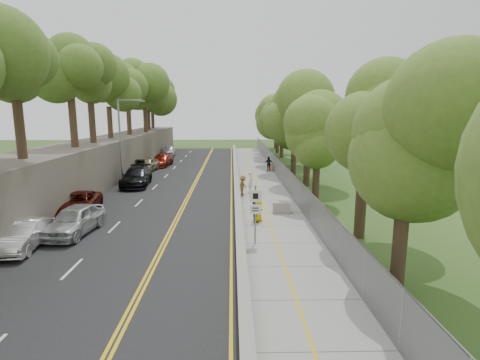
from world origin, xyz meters
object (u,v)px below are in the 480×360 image
(streetlight, at_px, (122,135))
(car_0, at_px, (75,220))
(car_1, at_px, (24,235))
(car_2, at_px, (78,203))
(person_far, at_px, (269,164))
(signpost, at_px, (255,208))
(construction_barrel, at_px, (270,167))
(painter_0, at_px, (258,207))
(concrete_block, at_px, (281,207))

(streetlight, distance_m, car_0, 15.72)
(car_0, distance_m, car_1, 2.80)
(car_1, relative_size, car_2, 0.85)
(person_far, bearing_deg, signpost, 74.55)
(signpost, bearing_deg, streetlight, 124.08)
(construction_barrel, bearing_deg, person_far, -133.04)
(car_1, bearing_deg, streetlight, 83.59)
(construction_barrel, xyz_separation_m, person_far, (-0.22, -0.23, 0.43))
(construction_barrel, height_order, car_0, car_0)
(construction_barrel, height_order, painter_0, painter_0)
(construction_barrel, relative_size, painter_0, 0.47)
(car_0, bearing_deg, painter_0, 17.39)
(concrete_block, relative_size, person_far, 0.66)
(construction_barrel, xyz_separation_m, painter_0, (-2.85, -19.98, 0.48))
(construction_barrel, height_order, car_2, car_2)
(painter_0, distance_m, person_far, 19.92)
(car_0, relative_size, car_2, 0.94)
(signpost, xyz_separation_m, painter_0, (0.40, 4.02, -1.01))
(signpost, distance_m, concrete_block, 6.57)
(concrete_block, height_order, person_far, person_far)
(car_0, relative_size, car_1, 1.11)
(streetlight, height_order, concrete_block, streetlight)
(streetlight, xyz_separation_m, painter_0, (11.91, -13.00, -3.69))
(car_2, bearing_deg, car_1, -95.66)
(streetlight, relative_size, car_2, 1.59)
(car_0, height_order, car_1, car_0)
(signpost, bearing_deg, painter_0, 84.31)
(car_1, height_order, painter_0, painter_0)
(car_2, bearing_deg, concrete_block, -6.56)
(signpost, height_order, person_far, signpost)
(construction_barrel, distance_m, car_0, 25.85)
(signpost, xyz_separation_m, car_0, (-10.05, 1.83, -1.11))
(streetlight, height_order, car_2, streetlight)
(signpost, relative_size, construction_barrel, 3.64)
(car_1, xyz_separation_m, person_far, (14.68, 24.22, 0.17))
(signpost, height_order, car_2, signpost)
(signpost, bearing_deg, construction_barrel, 82.29)
(concrete_block, bearing_deg, person_far, 87.16)
(streetlight, height_order, painter_0, streetlight)
(streetlight, xyz_separation_m, car_1, (-0.14, -17.48, -3.90))
(signpost, distance_m, person_far, 23.97)
(car_0, relative_size, person_far, 2.77)
(streetlight, relative_size, construction_barrel, 9.39)
(concrete_block, relative_size, car_1, 0.27)
(streetlight, distance_m, concrete_block, 18.04)
(car_1, height_order, car_2, car_1)
(construction_barrel, relative_size, person_far, 0.50)
(concrete_block, relative_size, painter_0, 0.63)
(signpost, bearing_deg, concrete_block, 70.33)
(concrete_block, height_order, car_0, car_0)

